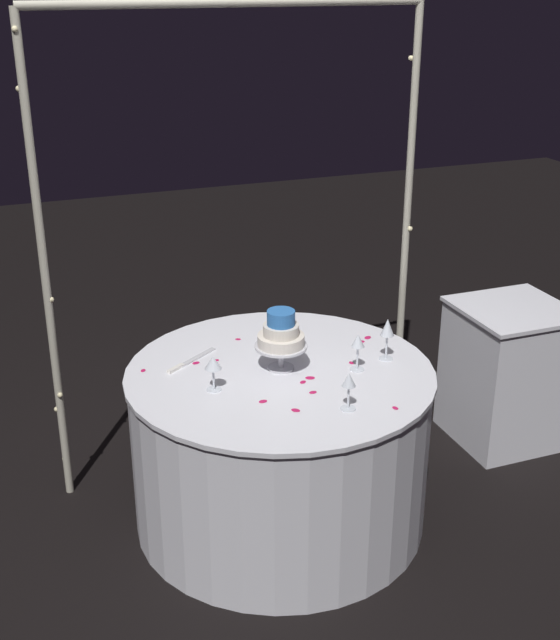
{
  "coord_description": "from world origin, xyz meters",
  "views": [
    {
      "loc": [
        -1.09,
        -2.89,
        2.26
      ],
      "look_at": [
        0.0,
        0.0,
        0.95
      ],
      "focal_mm": 46.63,
      "sensor_mm": 36.0,
      "label": 1
    }
  ],
  "objects_px": {
    "wine_glass_3": "(387,329)",
    "cake_knife": "(189,362)",
    "tiered_cake": "(281,335)",
    "main_table": "(280,446)",
    "wine_glass_0": "(213,364)",
    "wine_glass_2": "(358,343)",
    "decorative_arch": "(237,188)",
    "side_table": "(507,373)",
    "wine_glass_1": "(349,383)"
  },
  "relations": [
    {
      "from": "wine_glass_2",
      "to": "decorative_arch",
      "type": "bearing_deg",
      "value": 115.73
    },
    {
      "from": "tiered_cake",
      "to": "wine_glass_3",
      "type": "distance_m",
      "value": 0.46
    },
    {
      "from": "side_table",
      "to": "wine_glass_1",
      "type": "relative_size",
      "value": 4.77
    },
    {
      "from": "wine_glass_1",
      "to": "cake_knife",
      "type": "height_order",
      "value": "wine_glass_1"
    },
    {
      "from": "wine_glass_0",
      "to": "wine_glass_3",
      "type": "xyz_separation_m",
      "value": [
        0.77,
        0.01,
        0.03
      ]
    },
    {
      "from": "wine_glass_3",
      "to": "wine_glass_2",
      "type": "bearing_deg",
      "value": -162.51
    },
    {
      "from": "tiered_cake",
      "to": "cake_knife",
      "type": "bearing_deg",
      "value": 151.01
    },
    {
      "from": "decorative_arch",
      "to": "wine_glass_1",
      "type": "bearing_deg",
      "value": -82.2
    },
    {
      "from": "decorative_arch",
      "to": "cake_knife",
      "type": "bearing_deg",
      "value": -136.38
    },
    {
      "from": "main_table",
      "to": "wine_glass_3",
      "type": "bearing_deg",
      "value": -6.52
    },
    {
      "from": "tiered_cake",
      "to": "wine_glass_0",
      "type": "height_order",
      "value": "tiered_cake"
    },
    {
      "from": "side_table",
      "to": "wine_glass_2",
      "type": "height_order",
      "value": "wine_glass_2"
    },
    {
      "from": "decorative_arch",
      "to": "main_table",
      "type": "distance_m",
      "value": 1.14
    },
    {
      "from": "wine_glass_1",
      "to": "cake_knife",
      "type": "relative_size",
      "value": 0.59
    },
    {
      "from": "tiered_cake",
      "to": "wine_glass_3",
      "type": "xyz_separation_m",
      "value": [
        0.45,
        -0.07,
        -0.02
      ]
    },
    {
      "from": "wine_glass_1",
      "to": "wine_glass_2",
      "type": "xyz_separation_m",
      "value": [
        0.18,
        0.29,
        0.01
      ]
    },
    {
      "from": "main_table",
      "to": "wine_glass_0",
      "type": "bearing_deg",
      "value": -167.79
    },
    {
      "from": "decorative_arch",
      "to": "wine_glass_3",
      "type": "xyz_separation_m",
      "value": [
        0.47,
        -0.58,
        -0.51
      ]
    },
    {
      "from": "side_table",
      "to": "wine_glass_0",
      "type": "bearing_deg",
      "value": -169.3
    },
    {
      "from": "side_table",
      "to": "wine_glass_1",
      "type": "xyz_separation_m",
      "value": [
        -1.21,
        -0.64,
        0.47
      ]
    },
    {
      "from": "wine_glass_2",
      "to": "side_table",
      "type": "bearing_deg",
      "value": 18.64
    },
    {
      "from": "wine_glass_0",
      "to": "wine_glass_3",
      "type": "bearing_deg",
      "value": 0.96
    },
    {
      "from": "main_table",
      "to": "decorative_arch",
      "type": "bearing_deg",
      "value": 90.11
    },
    {
      "from": "wine_glass_3",
      "to": "cake_knife",
      "type": "height_order",
      "value": "wine_glass_3"
    },
    {
      "from": "decorative_arch",
      "to": "wine_glass_0",
      "type": "bearing_deg",
      "value": -117.12
    },
    {
      "from": "main_table",
      "to": "cake_knife",
      "type": "height_order",
      "value": "cake_knife"
    },
    {
      "from": "decorative_arch",
      "to": "side_table",
      "type": "distance_m",
      "value": 1.7
    },
    {
      "from": "side_table",
      "to": "tiered_cake",
      "type": "xyz_separation_m",
      "value": [
        -1.32,
        -0.22,
        0.51
      ]
    },
    {
      "from": "wine_glass_0",
      "to": "cake_knife",
      "type": "relative_size",
      "value": 0.57
    },
    {
      "from": "decorative_arch",
      "to": "wine_glass_1",
      "type": "height_order",
      "value": "decorative_arch"
    },
    {
      "from": "tiered_cake",
      "to": "side_table",
      "type": "bearing_deg",
      "value": 9.64
    },
    {
      "from": "main_table",
      "to": "wine_glass_1",
      "type": "relative_size",
      "value": 8.5
    },
    {
      "from": "wine_glass_0",
      "to": "cake_knife",
      "type": "height_order",
      "value": "wine_glass_0"
    },
    {
      "from": "main_table",
      "to": "cake_knife",
      "type": "distance_m",
      "value": 0.54
    },
    {
      "from": "decorative_arch",
      "to": "main_table",
      "type": "relative_size",
      "value": 1.67
    },
    {
      "from": "decorative_arch",
      "to": "tiered_cake",
      "type": "height_order",
      "value": "decorative_arch"
    },
    {
      "from": "decorative_arch",
      "to": "cake_knife",
      "type": "height_order",
      "value": "decorative_arch"
    },
    {
      "from": "side_table",
      "to": "wine_glass_0",
      "type": "height_order",
      "value": "wine_glass_0"
    },
    {
      "from": "wine_glass_0",
      "to": "decorative_arch",
      "type": "bearing_deg",
      "value": 62.88
    },
    {
      "from": "side_table",
      "to": "tiered_cake",
      "type": "bearing_deg",
      "value": -170.36
    },
    {
      "from": "decorative_arch",
      "to": "side_table",
      "type": "relative_size",
      "value": 2.97
    },
    {
      "from": "wine_glass_0",
      "to": "wine_glass_1",
      "type": "relative_size",
      "value": 0.96
    },
    {
      "from": "decorative_arch",
      "to": "wine_glass_0",
      "type": "height_order",
      "value": "decorative_arch"
    },
    {
      "from": "side_table",
      "to": "wine_glass_1",
      "type": "distance_m",
      "value": 1.45
    },
    {
      "from": "tiered_cake",
      "to": "cake_knife",
      "type": "xyz_separation_m",
      "value": [
        -0.35,
        0.19,
        -0.15
      ]
    },
    {
      "from": "cake_knife",
      "to": "main_table",
      "type": "bearing_deg",
      "value": -32.19
    },
    {
      "from": "side_table",
      "to": "wine_glass_2",
      "type": "bearing_deg",
      "value": -161.36
    },
    {
      "from": "side_table",
      "to": "tiered_cake",
      "type": "distance_m",
      "value": 1.44
    },
    {
      "from": "main_table",
      "to": "cake_knife",
      "type": "relative_size",
      "value": 5.04
    },
    {
      "from": "main_table",
      "to": "wine_glass_3",
      "type": "height_order",
      "value": "wine_glass_3"
    }
  ]
}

